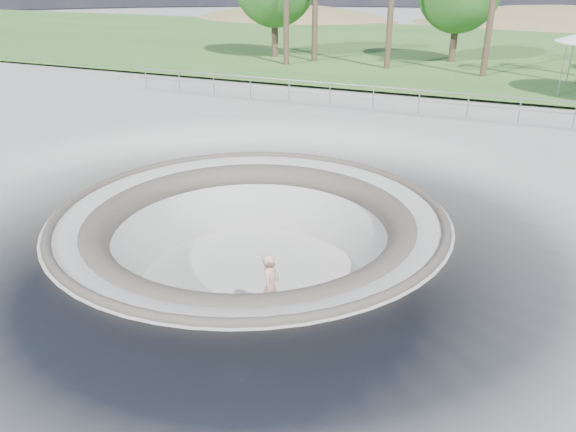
% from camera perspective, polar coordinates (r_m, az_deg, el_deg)
% --- Properties ---
extents(ground, '(180.00, 180.00, 0.00)m').
position_cam_1_polar(ground, '(14.74, -3.86, 0.33)').
color(ground, gray).
rests_on(ground, ground).
extents(skate_bowl, '(14.00, 14.00, 4.10)m').
position_cam_1_polar(skate_bowl, '(15.56, -3.68, -5.86)').
color(skate_bowl, gray).
rests_on(skate_bowl, ground).
extents(grass_strip, '(180.00, 36.00, 0.12)m').
position_cam_1_polar(grass_strip, '(46.76, 16.00, 16.07)').
color(grass_strip, '#346127').
rests_on(grass_strip, ground).
extents(distant_hills, '(103.20, 45.00, 28.60)m').
position_cam_1_polar(distant_hills, '(70.40, 21.24, 11.76)').
color(distant_hills, olive).
rests_on(distant_hills, ground).
extents(safety_railing, '(25.00, 0.06, 1.03)m').
position_cam_1_polar(safety_railing, '(25.33, 8.65, 11.81)').
color(safety_railing, gray).
rests_on(safety_railing, ground).
extents(skateboard, '(0.88, 0.46, 0.09)m').
position_cam_1_polar(skateboard, '(13.73, -1.70, -10.27)').
color(skateboard, '#96613C').
rests_on(skateboard, ground).
extents(skater, '(0.47, 0.66, 1.69)m').
position_cam_1_polar(skater, '(13.27, -1.75, -7.18)').
color(skater, tan).
rests_on(skater, skateboard).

